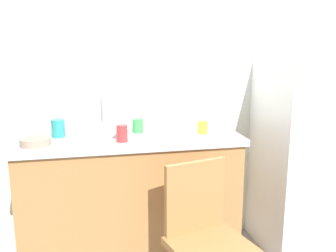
# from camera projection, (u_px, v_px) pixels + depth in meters

# --- Properties ---
(back_wall) EXTENTS (4.80, 0.10, 2.45)m
(back_wall) POSITION_uv_depth(u_px,v_px,m) (167.00, 83.00, 2.71)
(back_wall) COLOR silver
(back_wall) RESTS_ON ground_plane
(cabinet_base) EXTENTS (1.36, 0.60, 0.90)m
(cabinet_base) POSITION_uv_depth(u_px,v_px,m) (130.00, 204.00, 2.48)
(cabinet_base) COLOR #A87542
(cabinet_base) RESTS_ON ground_plane
(countertop) EXTENTS (1.40, 0.64, 0.04)m
(countertop) POSITION_uv_depth(u_px,v_px,m) (129.00, 137.00, 2.38)
(countertop) COLOR #B7B7BC
(countertop) RESTS_ON cabinet_base
(faucet) EXTENTS (0.02, 0.02, 0.23)m
(faucet) POSITION_uv_depth(u_px,v_px,m) (104.00, 111.00, 2.56)
(faucet) COLOR #B7B7BC
(faucet) RESTS_ON countertop
(refrigerator) EXTENTS (0.56, 0.59, 1.39)m
(refrigerator) POSITION_uv_depth(u_px,v_px,m) (301.00, 158.00, 2.69)
(refrigerator) COLOR white
(refrigerator) RESTS_ON ground_plane
(chair) EXTENTS (0.49, 0.49, 0.89)m
(chair) POSITION_uv_depth(u_px,v_px,m) (207.00, 239.00, 1.94)
(chair) COLOR #A87542
(chair) RESTS_ON ground_plane
(dish_tray) EXTENTS (0.28, 0.20, 0.05)m
(dish_tray) POSITION_uv_depth(u_px,v_px,m) (106.00, 130.00, 2.36)
(dish_tray) COLOR white
(dish_tray) RESTS_ON countertop
(terracotta_bowl) EXTENTS (0.17, 0.17, 0.04)m
(terracotta_bowl) POSITION_uv_depth(u_px,v_px,m) (35.00, 142.00, 2.09)
(terracotta_bowl) COLOR gray
(terracotta_bowl) RESTS_ON countertop
(cup_red) EXTENTS (0.07, 0.07, 0.10)m
(cup_red) POSITION_uv_depth(u_px,v_px,m) (122.00, 133.00, 2.17)
(cup_red) COLOR red
(cup_red) RESTS_ON countertop
(cup_teal) EXTENTS (0.08, 0.08, 0.11)m
(cup_teal) POSITION_uv_depth(u_px,v_px,m) (58.00, 128.00, 2.28)
(cup_teal) COLOR teal
(cup_teal) RESTS_ON countertop
(cup_green) EXTENTS (0.07, 0.07, 0.09)m
(cup_green) POSITION_uv_depth(u_px,v_px,m) (138.00, 126.00, 2.40)
(cup_green) COLOR green
(cup_green) RESTS_ON countertop
(cup_yellow) EXTENTS (0.07, 0.07, 0.08)m
(cup_yellow) POSITION_uv_depth(u_px,v_px,m) (203.00, 127.00, 2.38)
(cup_yellow) COLOR yellow
(cup_yellow) RESTS_ON countertop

